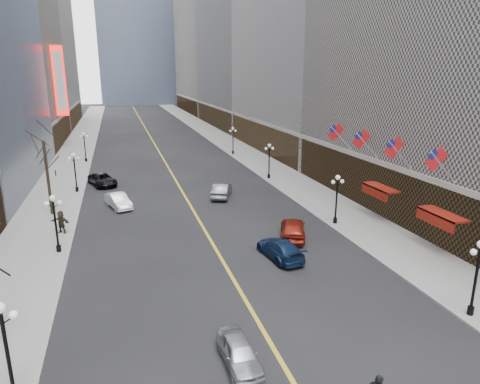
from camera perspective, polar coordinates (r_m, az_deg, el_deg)
sidewalk_east at (r=77.20m, az=-0.13°, el=5.67°), size 6.00×230.00×0.15m
sidewalk_west at (r=74.70m, az=-21.33°, el=4.25°), size 6.00×230.00×0.15m
lane_line at (r=84.49m, az=-11.25°, el=6.19°), size 0.25×200.00×0.02m
bldg_east_c at (r=115.62m, az=2.75°, el=20.95°), size 26.60×40.60×48.80m
bldg_east_d at (r=157.50m, az=-2.61°, el=22.09°), size 26.60×46.60×62.80m
streetlamp_east_0 at (r=27.38m, az=29.06°, el=-9.12°), size 1.26×0.44×4.52m
streetlamp_east_1 at (r=39.42m, az=12.79°, el=-0.28°), size 1.26×0.44×4.52m
streetlamp_east_2 at (r=55.42m, az=3.91°, el=4.63°), size 1.26×0.44×4.52m
streetlamp_east_3 at (r=72.36m, az=-0.95°, el=7.26°), size 1.26×0.44×4.52m
streetlamp_west_0 at (r=20.74m, az=-28.81°, el=-17.08°), size 1.26×0.44×4.52m
streetlamp_west_1 at (r=35.14m, az=-23.45°, el=-3.17°), size 1.26×0.44×4.52m
streetlamp_west_2 at (r=52.46m, az=-21.17°, el=2.98°), size 1.26×0.44×4.52m
streetlamp_west_3 at (r=70.12m, az=-20.02°, el=6.05°), size 1.26×0.44×4.52m
flag_2 at (r=34.02m, az=24.92°, el=3.74°), size 2.87×0.12×2.87m
flag_3 at (r=37.87m, az=20.05°, el=5.33°), size 2.87×0.12×2.87m
flag_4 at (r=41.96m, az=16.09°, el=6.59°), size 2.87×0.12×2.87m
flag_5 at (r=46.22m, az=12.83°, el=7.59°), size 2.87×0.12×2.87m
awning_b at (r=35.53m, az=25.12°, el=-2.86°), size 1.40×4.00×0.93m
awning_c at (r=41.58m, az=18.02°, el=0.41°), size 1.40×4.00×0.93m
theatre_marquee at (r=83.65m, az=-22.90°, el=13.47°), size 2.00×0.55×12.00m
tree_west_far at (r=44.25m, az=-24.59°, el=4.84°), size 3.60×3.60×7.92m
car_nb_near at (r=21.62m, az=-0.08°, el=-20.66°), size 1.63×3.87×1.31m
car_nb_mid at (r=45.66m, az=-15.91°, el=-1.14°), size 2.86×4.74×1.47m
car_nb_far at (r=55.26m, az=-17.86°, el=1.58°), size 3.98×5.82×1.48m
car_sb_near at (r=32.44m, az=5.37°, el=-7.54°), size 2.65×5.19×1.44m
car_sb_mid at (r=36.26m, az=7.06°, el=-4.81°), size 3.76×5.41×1.71m
car_sb_far at (r=47.69m, az=-2.45°, el=0.27°), size 3.46×5.26×1.64m
ped_west_far at (r=39.70m, az=-22.75°, el=-3.70°), size 1.82×1.41×1.97m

